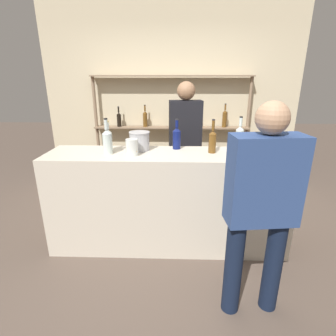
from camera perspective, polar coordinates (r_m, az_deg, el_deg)
The scene contains 15 objects.
ground_plane at distance 3.01m, azimuth 0.00°, elevation -15.81°, with size 16.00×16.00×0.00m, color brown.
bar_counter at distance 2.75m, azimuth 0.00°, elevation -7.05°, with size 2.40×0.57×1.02m, color beige.
back_wall at distance 4.36m, azimuth 0.82°, elevation 14.87°, with size 4.00×0.12×2.80m, color beige.
back_shelf at distance 4.21m, azimuth 0.90°, elevation 11.68°, with size 2.46×0.18×1.76m.
counter_bottle_0 at distance 2.77m, azimuth 15.29°, elevation 6.51°, with size 0.08×0.08×0.34m.
counter_bottle_1 at distance 2.57m, azimuth -13.09°, elevation 5.77°, with size 0.09×0.09×0.35m.
counter_bottle_2 at distance 2.67m, azimuth -12.86°, elevation 6.04°, with size 0.08×0.08×0.30m.
counter_bottle_3 at distance 2.59m, azimuth 9.65°, elevation 5.89°, with size 0.07×0.07×0.33m.
counter_bottle_4 at distance 2.57m, azimuth 20.96°, elevation 4.94°, with size 0.09×0.09×0.33m.
counter_bottle_5 at distance 2.70m, azimuth 1.91°, elevation 6.66°, with size 0.08×0.08×0.31m.
wine_glass at distance 2.62m, azimuth 24.22°, elevation 4.37°, with size 0.09×0.09×0.15m.
ice_bucket at distance 2.67m, azimuth -6.21°, elevation 5.85°, with size 0.21×0.21×0.19m.
cork_jar at distance 2.49m, azimuth -7.83°, elevation 4.44°, with size 0.12×0.12×0.16m.
server_behind_counter at distance 3.34m, azimuth 3.75°, elevation 6.68°, with size 0.42×0.22×1.68m.
customer_right at distance 1.90m, azimuth 19.70°, elevation -6.95°, with size 0.49×0.26×1.59m.
Camera 1 is at (0.08, -2.47, 1.72)m, focal length 28.00 mm.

